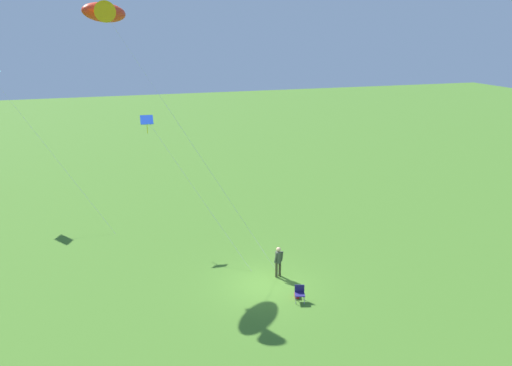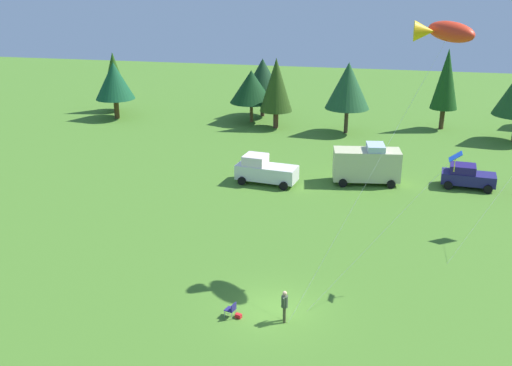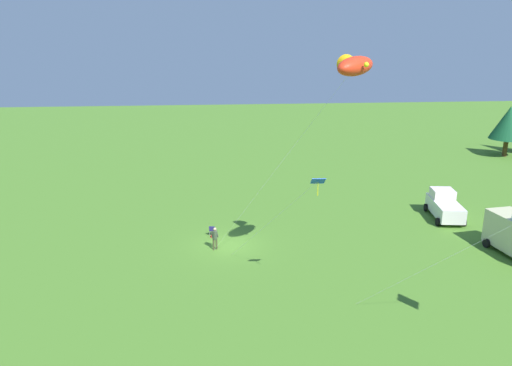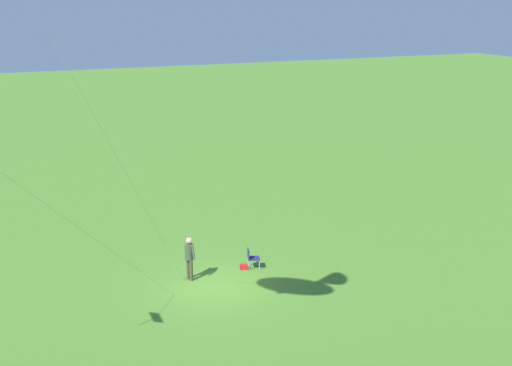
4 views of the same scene
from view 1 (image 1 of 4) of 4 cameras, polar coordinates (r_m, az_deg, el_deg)
ground_plane at (r=26.81m, az=1.05°, el=-11.57°), size 160.00×160.00×0.00m
person_kite_flyer at (r=27.19m, az=2.57°, el=-8.72°), size 0.41×0.58×1.74m
folding_chair at (r=25.27m, az=5.02°, el=-12.32°), size 0.60×0.60×0.82m
backpack_on_grass at (r=25.74m, az=4.69°, el=-12.68°), size 0.37×0.31×0.22m
kite_large_fish at (r=30.01m, az=-16.93°, el=18.16°), size 8.70×9.46×14.37m
kite_diamond_blue at (r=31.43m, az=-11.97°, el=6.44°), size 7.45×5.01×7.77m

